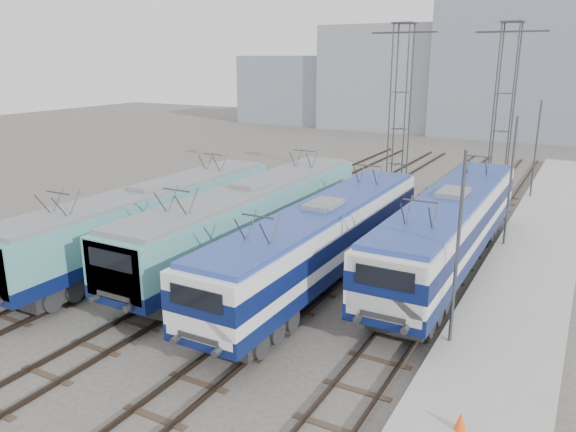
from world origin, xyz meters
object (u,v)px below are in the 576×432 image
at_px(locomotive_center_left, 250,216).
at_px(mast_front, 457,254).
at_px(catenary_tower_east, 504,107).
at_px(safety_cone, 460,421).
at_px(locomotive_far_left, 148,217).
at_px(locomotive_far_right, 450,225).
at_px(catenary_tower_west, 400,105).
at_px(locomotive_center_right, 321,238).
at_px(mast_rear, 536,152).
at_px(mast_mid, 510,185).

bearing_deg(locomotive_center_left, mast_front, -20.70).
bearing_deg(catenary_tower_east, safety_cone, -82.56).
relative_size(locomotive_far_left, locomotive_far_right, 0.96).
bearing_deg(catenary_tower_west, locomotive_far_right, -62.23).
height_order(catenary_tower_west, mast_front, catenary_tower_west).
xyz_separation_m(locomotive_center_right, catenary_tower_west, (-2.25, 17.18, 4.37)).
bearing_deg(safety_cone, mast_rear, 92.78).
height_order(locomotive_center_left, mast_rear, mast_rear).
relative_size(catenary_tower_east, mast_rear, 1.71).
height_order(locomotive_far_left, locomotive_far_right, locomotive_far_right).
xyz_separation_m(locomotive_center_left, locomotive_far_right, (9.00, 3.08, 0.04)).
height_order(locomotive_far_left, catenary_tower_west, catenary_tower_west).
bearing_deg(catenary_tower_west, mast_front, -66.73).
distance_m(locomotive_far_right, catenary_tower_west, 15.11).
height_order(locomotive_center_left, locomotive_far_right, locomotive_center_left).
xyz_separation_m(locomotive_far_right, catenary_tower_east, (-0.25, 14.82, 4.29)).
bearing_deg(locomotive_center_right, mast_mid, 55.34).
relative_size(locomotive_far_left, locomotive_center_right, 1.00).
height_order(mast_mid, mast_rear, same).
relative_size(locomotive_center_left, mast_front, 2.65).
distance_m(catenary_tower_east, mast_rear, 4.28).
distance_m(catenary_tower_east, mast_mid, 10.69).
bearing_deg(locomotive_center_left, mast_mid, 36.06).
bearing_deg(safety_cone, locomotive_far_left, 158.39).
bearing_deg(mast_rear, catenary_tower_west, -155.06).
distance_m(locomotive_center_right, mast_mid, 11.23).
bearing_deg(locomotive_far_left, locomotive_center_right, 6.20).
xyz_separation_m(catenary_tower_east, mast_mid, (2.10, -10.00, -3.14)).
height_order(locomotive_far_left, locomotive_center_left, locomotive_center_left).
relative_size(locomotive_center_right, catenary_tower_east, 1.48).
bearing_deg(mast_mid, catenary_tower_east, 101.86).
height_order(catenary_tower_west, mast_rear, catenary_tower_west).
distance_m(locomotive_center_left, catenary_tower_east, 20.39).
relative_size(catenary_tower_east, mast_mid, 1.71).
distance_m(locomotive_center_right, locomotive_far_right, 6.27).
height_order(locomotive_center_right, mast_mid, mast_mid).
relative_size(catenary_tower_west, mast_rear, 1.71).
distance_m(catenary_tower_west, mast_mid, 12.16).
relative_size(mast_rear, safety_cone, 13.13).
height_order(locomotive_far_left, locomotive_center_right, locomotive_center_right).
distance_m(locomotive_far_left, mast_front, 15.51).
height_order(mast_rear, safety_cone, mast_rear).
bearing_deg(locomotive_center_left, locomotive_far_left, -153.31).
bearing_deg(mast_front, locomotive_center_left, 159.30).
relative_size(locomotive_center_right, locomotive_far_right, 0.96).
relative_size(locomotive_far_right, catenary_tower_west, 1.54).
relative_size(locomotive_far_right, mast_front, 2.63).
relative_size(locomotive_center_right, mast_front, 2.54).
relative_size(locomotive_center_right, mast_rear, 2.54).
relative_size(locomotive_far_left, catenary_tower_west, 1.48).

